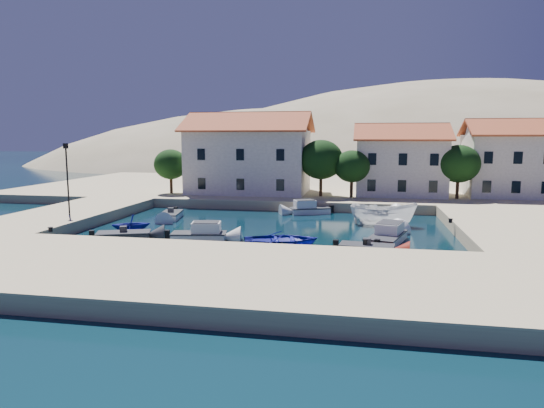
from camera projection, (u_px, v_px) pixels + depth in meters
The scene contains 22 objects.
ground at pixel (240, 257), 31.64m from camera, with size 400.00×400.00×0.00m, color black.
quay_south at pixel (212, 275), 25.73m from camera, with size 52.00×12.00×1.00m, color #C6B287.
quay_east at pixel (529, 232), 37.53m from camera, with size 11.00×20.00×1.00m, color #C6B287.
quay_west at pixel (68, 216), 44.80m from camera, with size 8.00×20.00×1.00m, color #C6B287.
quay_north at pixel (321, 189), 68.18m from camera, with size 80.00×36.00×1.00m, color #C6B287.
hills at pixel (404, 237), 151.37m from camera, with size 254.00×176.00×99.00m.
building_left at pixel (249, 152), 59.17m from camera, with size 14.70×9.45×9.70m.
building_mid at pixel (400, 159), 56.93m from camera, with size 10.50×8.40×8.30m.
building_right at pixel (507, 157), 55.66m from camera, with size 9.45×8.40×8.80m.
trees at pixel (334, 163), 54.91m from camera, with size 37.30×5.30×6.45m.
lamppost at pixel (67, 172), 41.99m from camera, with size 0.35×0.25×6.22m.
bollards at pixel (291, 230), 34.73m from camera, with size 29.36×9.56×0.30m.
motorboat_grey_sw at pixel (124, 236), 36.84m from camera, with size 4.29×3.01×1.25m.
cabin_cruiser_south at pixel (199, 234), 36.58m from camera, with size 4.33×2.45×1.60m.
rowboat_south at pixel (281, 246), 34.93m from camera, with size 3.82×5.35×1.11m, color #1C219B.
motorboat_red_se at pixel (367, 249), 32.53m from camera, with size 3.75×2.01×1.25m.
cabin_cruiser_east at pixel (387, 236), 35.88m from camera, with size 3.31×5.32×1.60m.
boat_east at pixel (383, 225), 42.90m from camera, with size 2.18×5.81×2.24m, color white.
motorboat_white_ne at pixel (389, 216), 45.92m from camera, with size 2.92×4.27×1.25m.
rowboat_west at pixel (131, 232), 40.06m from camera, with size 2.61×3.02×1.59m, color #1C219B.
motorboat_white_west at pixel (171, 216), 46.40m from camera, with size 2.41×4.15×1.25m.
cabin_cruiser_north at pixel (310, 209), 49.39m from camera, with size 4.34×3.12×1.60m.
Camera 1 is at (7.79, -29.93, 7.79)m, focal length 32.00 mm.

